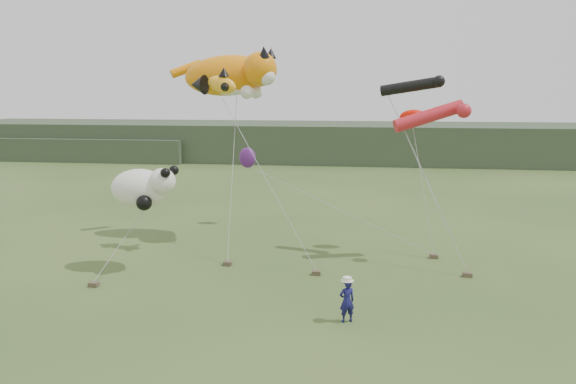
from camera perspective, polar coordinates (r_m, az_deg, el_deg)
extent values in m
plane|color=#385123|center=(19.39, 2.39, -12.76)|extent=(120.00, 120.00, 0.00)
cube|color=#2D3D28|center=(63.04, 6.37, 5.10)|extent=(90.00, 12.00, 4.00)
cube|color=#2D3D28|center=(67.94, -19.99, 4.28)|extent=(25.00, 8.00, 2.50)
imported|color=#161552|center=(18.99, 6.01, -10.94)|extent=(0.63, 0.54, 1.46)
cube|color=brown|center=(25.01, -6.17, -7.23)|extent=(0.36, 0.29, 0.19)
cube|color=brown|center=(23.67, 2.88, -8.20)|extent=(0.36, 0.29, 0.19)
cube|color=brown|center=(24.56, 17.76, -8.00)|extent=(0.36, 0.29, 0.19)
cube|color=brown|center=(23.56, -19.13, -8.86)|extent=(0.36, 0.29, 0.19)
cube|color=brown|center=(26.76, 14.58, -6.33)|extent=(0.36, 0.29, 0.19)
ellipsoid|color=orange|center=(29.08, -6.14, 11.69)|extent=(4.65, 2.32, 2.27)
sphere|color=orange|center=(27.80, -2.85, 12.37)|extent=(1.66, 1.66, 1.66)
cone|color=black|center=(27.34, -2.47, 14.05)|extent=(0.52, 0.63, 0.62)
cone|color=black|center=(28.21, -1.74, 13.94)|extent=(0.52, 0.60, 0.59)
sphere|color=white|center=(27.45, -2.19, 11.64)|extent=(0.83, 0.83, 0.83)
ellipsoid|color=white|center=(28.76, -5.89, 10.24)|extent=(1.62, 0.81, 0.51)
sphere|color=white|center=(27.35, -4.21, 10.08)|extent=(0.64, 0.64, 0.64)
sphere|color=white|center=(28.57, -3.29, 10.10)|extent=(0.64, 0.64, 0.64)
cylinder|color=orange|center=(30.46, -10.29, 12.21)|extent=(1.71, 1.25, 1.00)
ellipsoid|color=#FFAD21|center=(26.31, -6.73, 10.78)|extent=(1.68, 0.95, 1.09)
cone|color=black|center=(26.94, -9.15, 10.71)|extent=(0.91, 1.06, 0.92)
cone|color=black|center=(26.30, -6.54, 12.01)|extent=(0.51, 0.51, 0.41)
cone|color=black|center=(25.73, -6.34, 10.57)|extent=(0.54, 0.57, 0.41)
cone|color=black|center=(26.73, -5.80, 10.57)|extent=(0.54, 0.57, 0.41)
cylinder|color=black|center=(26.36, 12.32, 10.44)|extent=(2.74, 1.14, 0.90)
sphere|color=black|center=(26.05, 15.09, 10.80)|extent=(0.53, 0.53, 0.53)
cylinder|color=red|center=(25.59, 14.10, 7.49)|extent=(3.20, 1.35, 1.44)
sphere|color=red|center=(25.27, 17.45, 7.87)|extent=(0.62, 0.62, 0.62)
ellipsoid|color=white|center=(24.57, -14.81, 0.35)|extent=(2.50, 1.67, 1.67)
sphere|color=white|center=(23.85, -12.64, 1.06)|extent=(1.11, 1.11, 1.11)
sphere|color=black|center=(23.35, -12.36, 1.91)|extent=(0.41, 0.41, 0.41)
sphere|color=black|center=(24.05, -11.51, 2.18)|extent=(0.41, 0.41, 0.41)
sphere|color=black|center=(23.80, -14.41, -1.07)|extent=(0.65, 0.65, 0.65)
sphere|color=black|center=(25.18, -16.09, -0.33)|extent=(0.65, 0.65, 0.65)
ellipsoid|color=#F21301|center=(27.06, 12.61, 7.38)|extent=(1.29, 0.75, 0.75)
ellipsoid|color=#541C6E|center=(31.84, -4.14, 3.50)|extent=(0.95, 0.63, 1.16)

